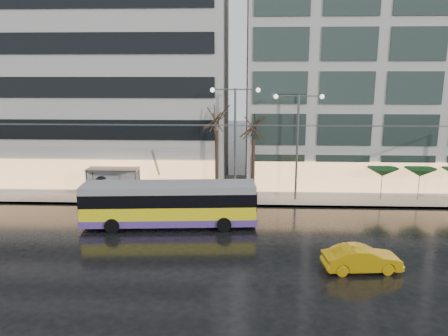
{
  "coord_description": "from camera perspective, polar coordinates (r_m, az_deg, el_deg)",
  "views": [
    {
      "loc": [
        2.56,
        -24.0,
        10.45
      ],
      "look_at": [
        1.35,
        5.0,
        4.0
      ],
      "focal_mm": 35.0,
      "sensor_mm": 36.0,
      "label": 1
    }
  ],
  "objects": [
    {
      "name": "ground",
      "position": [
        26.3,
        -3.46,
        -10.9
      ],
      "size": [
        140.0,
        140.0,
        0.0
      ],
      "primitive_type": "plane",
      "color": "black",
      "rests_on": "ground"
    },
    {
      "name": "sidewalk",
      "position": [
        39.4,
        1.49,
        -2.74
      ],
      "size": [
        80.0,
        10.0,
        0.15
      ],
      "primitive_type": "cube",
      "color": "gray",
      "rests_on": "ground"
    },
    {
      "name": "kerb",
      "position": [
        34.65,
        1.35,
        -4.89
      ],
      "size": [
        80.0,
        0.1,
        0.15
      ],
      "primitive_type": "cube",
      "color": "slate",
      "rests_on": "ground"
    },
    {
      "name": "building_left",
      "position": [
        46.84,
        -21.5,
        12.55
      ],
      "size": [
        34.0,
        14.0,
        22.0
      ],
      "primitive_type": "cube",
      "color": "#B9B5B0",
      "rests_on": "sidewalk"
    },
    {
      "name": "building_right",
      "position": [
        46.09,
        24.06,
        14.22
      ],
      "size": [
        32.0,
        14.0,
        25.0
      ],
      "primitive_type": "cube",
      "color": "#B9B5B0",
      "rests_on": "sidewalk"
    },
    {
      "name": "trolleybus",
      "position": [
        30.15,
        -7.14,
        -4.88
      ],
      "size": [
        11.92,
        4.83,
        5.46
      ],
      "color": "yellow",
      "rests_on": "ground"
    },
    {
      "name": "catenary",
      "position": [
        32.57,
        -0.41,
        1.57
      ],
      "size": [
        42.24,
        5.12,
        7.0
      ],
      "color": "#595B60",
      "rests_on": "ground"
    },
    {
      "name": "bus_shelter",
      "position": [
        37.35,
        -14.72,
        -1.02
      ],
      "size": [
        4.2,
        1.6,
        2.51
      ],
      "color": "#595B60",
      "rests_on": "sidewalk"
    },
    {
      "name": "street_lamp_near",
      "position": [
        35.09,
        1.45,
        5.23
      ],
      "size": [
        3.96,
        0.36,
        9.03
      ],
      "color": "#595B60",
      "rests_on": "sidewalk"
    },
    {
      "name": "street_lamp_far",
      "position": [
        35.4,
        9.6,
        4.67
      ],
      "size": [
        3.96,
        0.36,
        8.53
      ],
      "color": "#595B60",
      "rests_on": "sidewalk"
    },
    {
      "name": "tree_a",
      "position": [
        35.22,
        -0.99,
        7.05
      ],
      "size": [
        3.2,
        3.2,
        8.4
      ],
      "color": "black",
      "rests_on": "sidewalk"
    },
    {
      "name": "tree_b",
      "position": [
        35.45,
        3.91,
        5.94
      ],
      "size": [
        3.2,
        3.2,
        7.7
      ],
      "color": "black",
      "rests_on": "sidewalk"
    },
    {
      "name": "parasol_a",
      "position": [
        37.68,
        20.0,
        -0.49
      ],
      "size": [
        2.5,
        2.5,
        2.65
      ],
      "color": "#595B60",
      "rests_on": "sidewalk"
    },
    {
      "name": "parasol_b",
      "position": [
        38.7,
        24.23,
        -0.52
      ],
      "size": [
        2.5,
        2.5,
        2.65
      ],
      "color": "#595B60",
      "rests_on": "sidewalk"
    },
    {
      "name": "taxi_b",
      "position": [
        24.83,
        17.54,
        -11.25
      ],
      "size": [
        4.26,
        1.88,
        1.36
      ],
      "primitive_type": "imported",
      "rotation": [
        0.0,
        0.0,
        1.68
      ],
      "color": "#CF9B0A",
      "rests_on": "ground"
    },
    {
      "name": "pedestrian_a",
      "position": [
        35.76,
        -12.68,
        -2.06
      ],
      "size": [
        1.1,
        1.12,
        2.19
      ],
      "color": "black",
      "rests_on": "sidewalk"
    },
    {
      "name": "pedestrian_b",
      "position": [
        35.54,
        -8.1,
        -3.06
      ],
      "size": [
        1.01,
        0.97,
        1.65
      ],
      "color": "black",
      "rests_on": "sidewalk"
    },
    {
      "name": "pedestrian_c",
      "position": [
        36.51,
        -15.71,
        -2.52
      ],
      "size": [
        1.1,
        0.95,
        2.11
      ],
      "color": "black",
      "rests_on": "sidewalk"
    }
  ]
}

